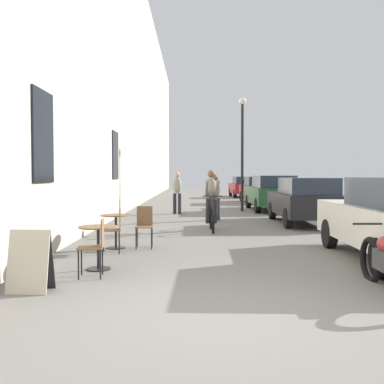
{
  "coord_description": "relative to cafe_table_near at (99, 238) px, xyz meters",
  "views": [
    {
      "loc": [
        -0.44,
        -4.81,
        1.57
      ],
      "look_at": [
        -0.48,
        11.68,
        0.93
      ],
      "focal_mm": 41.5,
      "sensor_mm": 36.0,
      "label": 1
    }
  ],
  "objects": [
    {
      "name": "parked_car_fifth",
      "position": [
        5.22,
        24.19,
        0.23
      ],
      "size": [
        1.82,
        4.14,
        1.46
      ],
      "color": "maroon",
      "rests_on": "ground_plane"
    },
    {
      "name": "cafe_table_mid",
      "position": [
        -0.08,
        2.13,
        0.0
      ],
      "size": [
        0.64,
        0.64,
        0.72
      ],
      "color": "black",
      "rests_on": "ground_plane"
    },
    {
      "name": "cafe_table_near",
      "position": [
        0.0,
        0.0,
        0.0
      ],
      "size": [
        0.64,
        0.64,
        0.72
      ],
      "color": "black",
      "rests_on": "ground_plane"
    },
    {
      "name": "sandwich_board_sign",
      "position": [
        -0.62,
        -1.38,
        -0.11
      ],
      "size": [
        0.57,
        0.4,
        0.84
      ],
      "color": "black",
      "rests_on": "ground_plane"
    },
    {
      "name": "ground_plane",
      "position": [
        1.99,
        -2.48,
        -0.52
      ],
      "size": [
        88.0,
        88.0,
        0.0
      ],
      "primitive_type": "plane",
      "color": "slate"
    },
    {
      "name": "cafe_chair_mid_toward_wall",
      "position": [
        0.53,
        2.21,
        -0.0
      ],
      "size": [
        0.4,
        0.4,
        0.89
      ],
      "color": "black",
      "rests_on": "ground_plane"
    },
    {
      "name": "parked_car_third",
      "position": [
        5.06,
        12.17,
        0.28
      ],
      "size": [
        1.86,
        4.35,
        1.54
      ],
      "color": "#23512D",
      "rests_on": "ground_plane"
    },
    {
      "name": "pedestrian_near",
      "position": [
        2.35,
        8.0,
        0.37
      ],
      "size": [
        0.36,
        0.27,
        1.59
      ],
      "color": "#26262D",
      "rests_on": "ground_plane"
    },
    {
      "name": "street_lamp",
      "position": [
        3.72,
        11.86,
        2.59
      ],
      "size": [
        0.32,
        0.32,
        4.9
      ],
      "color": "black",
      "rests_on": "ground_plane"
    },
    {
      "name": "building_facade_left",
      "position": [
        -1.46,
        11.51,
        5.73
      ],
      "size": [
        0.54,
        68.0,
        12.5
      ],
      "color": "#B7AD99",
      "rests_on": "ground_plane"
    },
    {
      "name": "cafe_chair_near_toward_street",
      "position": [
        0.08,
        -0.55,
        -0.0
      ],
      "size": [
        0.42,
        0.42,
        0.89
      ],
      "color": "black",
      "rests_on": "ground_plane"
    },
    {
      "name": "cyclist_on_bicycle",
      "position": [
        2.1,
        5.21,
        0.29
      ],
      "size": [
        0.52,
        1.76,
        1.74
      ],
      "color": "black",
      "rests_on": "ground_plane"
    },
    {
      "name": "parked_car_fourth",
      "position": [
        5.32,
        17.81,
        0.24
      ],
      "size": [
        1.76,
        4.15,
        1.48
      ],
      "color": "maroon",
      "rests_on": "ground_plane"
    },
    {
      "name": "pedestrian_mid",
      "position": [
        0.95,
        10.53,
        0.43
      ],
      "size": [
        0.36,
        0.26,
        1.69
      ],
      "color": "#26262D",
      "rests_on": "ground_plane"
    },
    {
      "name": "parked_car_second",
      "position": [
        5.17,
        6.89,
        0.25
      ],
      "size": [
        1.81,
        4.18,
        1.48
      ],
      "color": "black",
      "rests_on": "ground_plane"
    },
    {
      "name": "cafe_chair_mid_toward_street",
      "position": [
        -0.0,
        1.59,
        -0.0
      ],
      "size": [
        0.43,
        0.43,
        0.89
      ],
      "color": "black",
      "rests_on": "ground_plane"
    }
  ]
}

